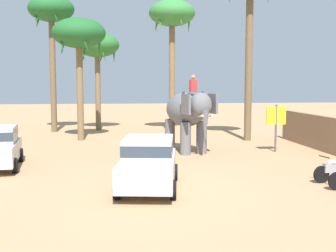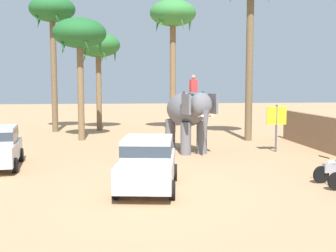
% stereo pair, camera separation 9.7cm
% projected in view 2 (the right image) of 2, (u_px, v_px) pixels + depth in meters
% --- Properties ---
extents(ground_plane, '(120.00, 120.00, 0.00)m').
position_uv_depth(ground_plane, '(153.00, 189.00, 14.14)').
color(ground_plane, tan).
extents(car_sedan_foreground, '(2.34, 4.31, 1.70)m').
position_uv_depth(car_sedan_foreground, '(148.00, 161.00, 14.06)').
color(car_sedan_foreground, '#B7BABF').
rests_on(car_sedan_foreground, ground).
extents(elephant_with_mahout, '(2.54, 4.02, 3.88)m').
position_uv_depth(elephant_with_mahout, '(188.00, 113.00, 21.48)').
color(elephant_with_mahout, slate).
rests_on(elephant_with_mahout, ground).
extents(motorcycle_fourth_in_row, '(1.79, 0.59, 0.94)m').
position_uv_depth(motorcycle_fourth_in_row, '(336.00, 169.00, 15.08)').
color(motorcycle_fourth_in_row, black).
rests_on(motorcycle_fourth_in_row, ground).
extents(palm_tree_behind_elephant, '(3.20, 3.20, 7.16)m').
position_uv_depth(palm_tree_behind_elephant, '(98.00, 47.00, 31.17)').
color(palm_tree_behind_elephant, brown).
rests_on(palm_tree_behind_elephant, ground).
extents(palm_tree_near_hut, '(3.20, 3.20, 7.37)m').
position_uv_depth(palm_tree_near_hut, '(80.00, 36.00, 25.63)').
color(palm_tree_near_hut, brown).
rests_on(palm_tree_near_hut, ground).
extents(palm_tree_far_back, '(3.20, 3.20, 9.21)m').
position_uv_depth(palm_tree_far_back, '(173.00, 18.00, 29.58)').
color(palm_tree_far_back, brown).
rests_on(palm_tree_far_back, ground).
extents(palm_tree_leaning_seaward, '(3.20, 3.20, 9.57)m').
position_uv_depth(palm_tree_leaning_seaward, '(52.00, 14.00, 30.00)').
color(palm_tree_leaning_seaward, brown).
rests_on(palm_tree_leaning_seaward, ground).
extents(signboard_yellow, '(1.00, 0.10, 2.40)m').
position_uv_depth(signboard_yellow, '(276.00, 119.00, 21.61)').
color(signboard_yellow, '#4C4C51').
rests_on(signboard_yellow, ground).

